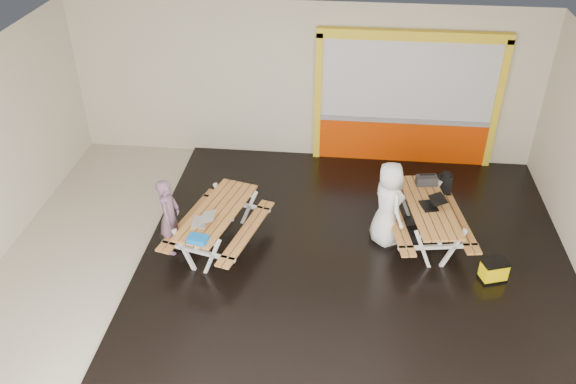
# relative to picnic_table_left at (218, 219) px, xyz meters

# --- Properties ---
(room) EXTENTS (10.02, 8.02, 3.52)m
(room) POSITION_rel_picnic_table_left_xyz_m (1.21, -0.47, 1.13)
(room) COLOR beige
(room) RESTS_ON ground
(deck) EXTENTS (7.50, 7.98, 0.05)m
(deck) POSITION_rel_picnic_table_left_xyz_m (2.46, -0.47, -0.59)
(deck) COLOR black
(deck) RESTS_ON room
(kiosk) EXTENTS (3.88, 0.16, 3.00)m
(kiosk) POSITION_rel_picnic_table_left_xyz_m (3.41, 3.46, 0.83)
(kiosk) COLOR #D63901
(kiosk) RESTS_ON room
(picnic_table_left) EXTENTS (1.82, 2.29, 0.80)m
(picnic_table_left) POSITION_rel_picnic_table_left_xyz_m (0.00, 0.00, 0.00)
(picnic_table_left) COLOR #BE7E39
(picnic_table_left) RESTS_ON deck
(picnic_table_right) EXTENTS (1.67, 2.21, 0.81)m
(picnic_table_right) POSITION_rel_picnic_table_left_xyz_m (3.70, 0.56, 0.00)
(picnic_table_right) COLOR #BE7E39
(picnic_table_right) RESTS_ON deck
(person_left) EXTENTS (0.34, 0.52, 1.43)m
(person_left) POSITION_rel_picnic_table_left_xyz_m (-0.76, -0.29, 0.22)
(person_left) COLOR #6B4C62
(person_left) RESTS_ON deck
(person_right) EXTENTS (0.82, 0.94, 1.63)m
(person_right) POSITION_rel_picnic_table_left_xyz_m (2.98, 0.46, 0.23)
(person_right) COLOR white
(person_right) RESTS_ON deck
(laptop_left) EXTENTS (0.40, 0.36, 0.17)m
(laptop_left) POSITION_rel_picnic_table_left_xyz_m (-0.16, -0.37, 0.24)
(laptop_left) COLOR silver
(laptop_left) RESTS_ON picnic_table_left
(laptop_right) EXTENTS (0.49, 0.46, 0.17)m
(laptop_right) POSITION_rel_picnic_table_left_xyz_m (3.75, 0.54, 0.24)
(laptop_right) COLOR black
(laptop_right) RESTS_ON picnic_table_right
(blue_pouch) EXTENTS (0.35, 0.27, 0.09)m
(blue_pouch) POSITION_rel_picnic_table_left_xyz_m (-0.13, -0.88, 0.23)
(blue_pouch) COLOR blue
(blue_pouch) RESTS_ON picnic_table_left
(toolbox) EXTENTS (0.41, 0.25, 0.22)m
(toolbox) POSITION_rel_picnic_table_left_xyz_m (3.71, 1.25, 0.28)
(toolbox) COLOR black
(toolbox) RESTS_ON picnic_table_right
(backpack) EXTENTS (0.27, 0.19, 0.42)m
(backpack) POSITION_rel_picnic_table_left_xyz_m (4.10, 1.46, 0.13)
(backpack) COLOR black
(backpack) RESTS_ON picnic_table_right
(dark_case) EXTENTS (0.52, 0.45, 0.16)m
(dark_case) POSITION_rel_picnic_table_left_xyz_m (3.42, 0.55, -0.48)
(dark_case) COLOR black
(dark_case) RESTS_ON deck
(fluke_bag) EXTENTS (0.50, 0.40, 0.37)m
(fluke_bag) POSITION_rel_picnic_table_left_xyz_m (4.75, -0.44, -0.39)
(fluke_bag) COLOR black
(fluke_bag) RESTS_ON deck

